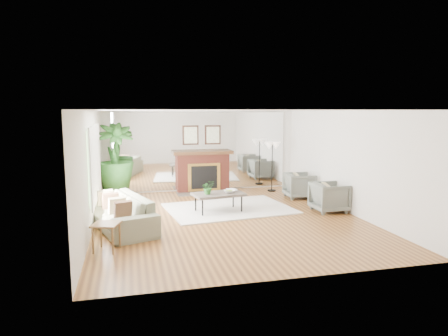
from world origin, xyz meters
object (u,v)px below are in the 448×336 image
object	(u,v)px
coffee_table	(219,195)
sofa	(120,212)
fireplace	(203,171)
armchair_back	(299,185)
potted_ficus	(115,159)
armchair_front	(329,197)
side_table	(106,228)
floor_lamp	(272,149)

from	to	relation	value
coffee_table	sofa	world-z (taller)	sofa
fireplace	armchair_back	size ratio (longest dim) A/B	2.59
fireplace	sofa	xyz separation A→B (m)	(-2.45, -3.46, -0.31)
armchair_back	potted_ficus	world-z (taller)	potted_ficus
armchair_front	side_table	bearing A→B (deg)	107.06
fireplace	armchair_back	bearing A→B (deg)	-31.16
armchair_back	side_table	bearing A→B (deg)	125.95
sofa	armchair_front	size ratio (longest dim) A/B	2.95
armchair_back	armchair_front	xyz separation A→B (m)	(0.06, -1.67, 0.00)
coffee_table	side_table	world-z (taller)	side_table
sofa	fireplace	bearing A→B (deg)	126.75
coffee_table	armchair_front	xyz separation A→B (m)	(2.71, -0.54, -0.08)
floor_lamp	potted_ficus	bearing A→B (deg)	-179.32
fireplace	potted_ficus	bearing A→B (deg)	-169.40
coffee_table	sofa	size ratio (longest dim) A/B	0.56
fireplace	side_table	size ratio (longest dim) A/B	3.63
floor_lamp	sofa	bearing A→B (deg)	-146.38
armchair_front	potted_ficus	xyz separation A→B (m)	(-5.20, 2.71, 0.78)
armchair_back	potted_ficus	xyz separation A→B (m)	(-5.14, 1.05, 0.79)
sofa	coffee_table	bearing A→B (deg)	90.85
side_table	potted_ficus	bearing A→B (deg)	89.35
coffee_table	sofa	distance (m)	2.48
armchair_front	coffee_table	bearing A→B (deg)	78.24
fireplace	floor_lamp	size ratio (longest dim) A/B	1.33
floor_lamp	coffee_table	bearing A→B (deg)	-134.75
coffee_table	potted_ficus	distance (m)	3.38
coffee_table	side_table	size ratio (longest dim) A/B	2.34
side_table	potted_ficus	xyz separation A→B (m)	(0.05, 4.37, 0.72)
floor_lamp	fireplace	bearing A→B (deg)	168.43
coffee_table	sofa	bearing A→B (deg)	-161.20
sofa	armchair_front	world-z (taller)	armchair_front
sofa	potted_ficus	distance (m)	3.08
armchair_back	coffee_table	bearing A→B (deg)	116.35
potted_ficus	fireplace	bearing A→B (deg)	10.60
fireplace	side_table	xyz separation A→B (m)	(-2.65, -4.86, -0.23)
armchair_back	floor_lamp	bearing A→B (deg)	24.82
side_table	floor_lamp	xyz separation A→B (m)	(4.76, 4.43, 0.89)
coffee_table	armchair_front	size ratio (longest dim) A/B	1.64
fireplace	sofa	distance (m)	4.25
sofa	armchair_front	bearing A→B (deg)	74.98
armchair_front	floor_lamp	size ratio (longest dim) A/B	0.52
armchair_front	side_table	size ratio (longest dim) A/B	1.42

